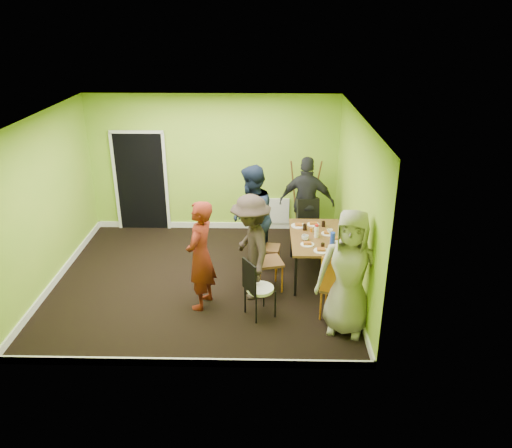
{
  "coord_description": "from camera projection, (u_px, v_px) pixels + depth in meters",
  "views": [
    {
      "loc": [
        1.07,
        -7.44,
        4.28
      ],
      "look_at": [
        0.91,
        0.0,
        1.06
      ],
      "focal_mm": 35.0,
      "sensor_mm": 36.0,
      "label": 1
    }
  ],
  "objects": [
    {
      "name": "room_walls",
      "position": [
        200.0,
        227.0,
        8.2
      ],
      "size": [
        5.04,
        4.54,
        2.82
      ],
      "color": "#86BD30",
      "rests_on": "ground"
    },
    {
      "name": "plate_far_back",
      "position": [
        313.0,
        224.0,
        8.86
      ],
      "size": [
        0.22,
        0.22,
        0.01
      ],
      "primitive_type": "cylinder",
      "color": "white",
      "rests_on": "dining_table"
    },
    {
      "name": "person_left_far",
      "position": [
        252.0,
        218.0,
        8.71
      ],
      "size": [
        0.79,
        0.97,
        1.86
      ],
      "primitive_type": "imported",
      "rotation": [
        0.0,
        0.0,
        -1.68
      ],
      "color": "#151F34",
      "rests_on": "ground"
    },
    {
      "name": "ground",
      "position": [
        203.0,
        280.0,
        8.55
      ],
      "size": [
        5.0,
        5.0,
        0.0
      ],
      "primitive_type": "plane",
      "color": "black",
      "rests_on": "ground"
    },
    {
      "name": "chair_back_end",
      "position": [
        308.0,
        214.0,
        9.39
      ],
      "size": [
        0.5,
        0.56,
        1.02
      ],
      "rotation": [
        0.0,
        0.0,
        3.34
      ],
      "color": "orange",
      "rests_on": "ground"
    },
    {
      "name": "plate_wall_front",
      "position": [
        337.0,
        239.0,
        8.29
      ],
      "size": [
        0.23,
        0.23,
        0.01
      ],
      "primitive_type": "cylinder",
      "color": "white",
      "rests_on": "dining_table"
    },
    {
      "name": "glass_back",
      "position": [
        323.0,
        224.0,
        8.78
      ],
      "size": [
        0.06,
        0.06,
        0.1
      ],
      "primitive_type": "cylinder",
      "color": "black",
      "rests_on": "dining_table"
    },
    {
      "name": "dining_table",
      "position": [
        317.0,
        239.0,
        8.45
      ],
      "size": [
        0.9,
        1.5,
        0.75
      ],
      "color": "black",
      "rests_on": "ground"
    },
    {
      "name": "glass_mid",
      "position": [
        305.0,
        227.0,
        8.63
      ],
      "size": [
        0.07,
        0.07,
        0.11
      ],
      "primitive_type": "cylinder",
      "color": "black",
      "rests_on": "dining_table"
    },
    {
      "name": "person_back_end",
      "position": [
        307.0,
        203.0,
        9.47
      ],
      "size": [
        1.1,
        0.61,
        1.79
      ],
      "primitive_type": "imported",
      "rotation": [
        0.0,
        0.0,
        2.97
      ],
      "color": "black",
      "rests_on": "ground"
    },
    {
      "name": "blue_bottle",
      "position": [
        333.0,
        238.0,
        8.1
      ],
      "size": [
        0.08,
        0.08,
        0.21
      ],
      "primitive_type": "cylinder",
      "color": "blue",
      "rests_on": "dining_table"
    },
    {
      "name": "person_standing",
      "position": [
        201.0,
        255.0,
        7.5
      ],
      "size": [
        0.57,
        0.72,
        1.74
      ],
      "primitive_type": "imported",
      "rotation": [
        0.0,
        0.0,
        -1.85
      ],
      "color": "#611A10",
      "rests_on": "ground"
    },
    {
      "name": "chair_bentwood",
      "position": [
        256.0,
        286.0,
        7.36
      ],
      "size": [
        0.51,
        0.5,
        0.95
      ],
      "rotation": [
        0.0,
        0.0,
        -1.02
      ],
      "color": "black",
      "rests_on": "ground"
    },
    {
      "name": "plate_wall_back",
      "position": [
        328.0,
        234.0,
        8.5
      ],
      "size": [
        0.22,
        0.22,
        0.01
      ],
      "primitive_type": "cylinder",
      "color": "white",
      "rests_on": "dining_table"
    },
    {
      "name": "person_front_end",
      "position": [
        349.0,
        273.0,
        6.89
      ],
      "size": [
        1.04,
        0.83,
        1.85
      ],
      "primitive_type": "imported",
      "rotation": [
        0.0,
        0.0,
        -0.3
      ],
      "color": "gray",
      "rests_on": "ground"
    },
    {
      "name": "orange_bottle",
      "position": [
        311.0,
        230.0,
        8.57
      ],
      "size": [
        0.04,
        0.04,
        0.07
      ],
      "primitive_type": "cylinder",
      "color": "orange",
      "rests_on": "dining_table"
    },
    {
      "name": "chair_front_end",
      "position": [
        336.0,
        284.0,
        7.26
      ],
      "size": [
        0.56,
        0.56,
        1.06
      ],
      "rotation": [
        0.0,
        0.0,
        -0.33
      ],
      "color": "orange",
      "rests_on": "ground"
    },
    {
      "name": "plate_far_front",
      "position": [
        321.0,
        251.0,
        7.9
      ],
      "size": [
        0.24,
        0.24,
        0.01
      ],
      "primitive_type": "cylinder",
      "color": "white",
      "rests_on": "dining_table"
    },
    {
      "name": "plate_near_left",
      "position": [
        299.0,
        226.0,
        8.81
      ],
      "size": [
        0.27,
        0.27,
        0.01
      ],
      "primitive_type": "cylinder",
      "color": "white",
      "rests_on": "dining_table"
    },
    {
      "name": "person_left_near",
      "position": [
        251.0,
        247.0,
        7.78
      ],
      "size": [
        0.92,
        1.24,
        1.72
      ],
      "primitive_type": "imported",
      "rotation": [
        0.0,
        0.0,
        -1.29
      ],
      "color": "#2C221D",
      "rests_on": "ground"
    },
    {
      "name": "thermos",
      "position": [
        316.0,
        232.0,
        8.35
      ],
      "size": [
        0.07,
        0.07,
        0.2
      ],
      "primitive_type": "cylinder",
      "color": "white",
      "rests_on": "dining_table"
    },
    {
      "name": "plate_near_right",
      "position": [
        307.0,
        244.0,
        8.11
      ],
      "size": [
        0.22,
        0.22,
        0.01
      ],
      "primitive_type": "cylinder",
      "color": "white",
      "rests_on": "dining_table"
    },
    {
      "name": "glass_front",
      "position": [
        323.0,
        246.0,
        7.98
      ],
      "size": [
        0.06,
        0.06,
        0.09
      ],
      "primitive_type": "cylinder",
      "color": "black",
      "rests_on": "dining_table"
    },
    {
      "name": "easel",
      "position": [
        305.0,
        198.0,
        10.06
      ],
      "size": [
        0.63,
        0.59,
        1.58
      ],
      "color": "brown",
      "rests_on": "ground"
    },
    {
      "name": "chair_left_far",
      "position": [
        265.0,
        243.0,
        8.78
      ],
      "size": [
        0.4,
        0.4,
        0.85
      ],
      "rotation": [
        0.0,
        0.0,
        -1.71
      ],
      "color": "orange",
      "rests_on": "ground"
    },
    {
      "name": "chair_left_near",
      "position": [
        263.0,
        257.0,
        8.06
      ],
      "size": [
        0.54,
        0.54,
        1.06
      ],
      "rotation": [
        0.0,
        0.0,
        -1.31
      ],
      "color": "orange",
      "rests_on": "ground"
    },
    {
      "name": "cup_b",
      "position": [
        330.0,
        232.0,
        8.47
      ],
      "size": [
        0.1,
        0.1,
        0.09
      ],
      "primitive_type": "imported",
      "color": "white",
      "rests_on": "dining_table"
    },
    {
      "name": "cup_a",
      "position": [
        305.0,
        238.0,
        8.25
      ],
      "size": [
        0.12,
        0.12,
        0.09
      ],
      "primitive_type": "imported",
      "color": "white",
      "rests_on": "dining_table"
    }
  ]
}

